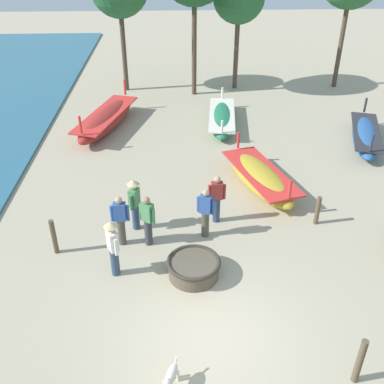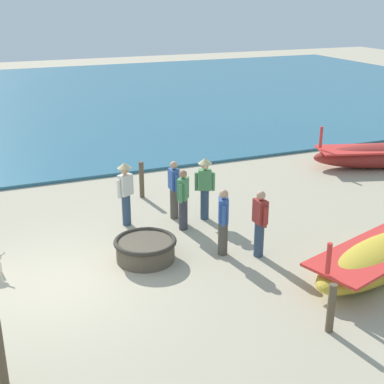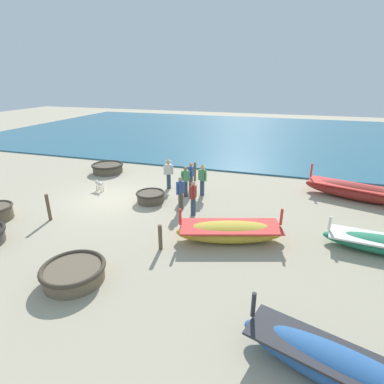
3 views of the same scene
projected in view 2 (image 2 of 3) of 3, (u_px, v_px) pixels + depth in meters
name	position (u px, v px, depth m)	size (l,w,h in m)	color
ground_plane	(55.00, 284.00, 10.95)	(80.00, 80.00, 0.00)	tan
sea	(70.00, 99.00, 29.94)	(28.00, 52.00, 0.10)	#2D667F
coracle_front_right	(145.00, 249.00, 11.88)	(1.40, 1.40, 0.50)	brown
long_boat_white_hull	(379.00, 258.00, 11.27)	(2.40, 4.19, 1.28)	gold
fisherman_crouching	(260.00, 222.00, 11.86)	(0.53, 0.23, 1.57)	#2D425B
fisherman_with_hat	(125.00, 190.00, 13.45)	(0.36, 0.48, 1.67)	#2D425B
fisherman_standing_left	(223.00, 220.00, 11.94)	(0.49, 0.34, 1.57)	#4C473D
fisherman_by_coracle	(174.00, 188.00, 13.91)	(0.53, 0.22, 1.57)	#4C473D
fisherman_hauling	(183.00, 198.00, 13.24)	(0.44, 0.38, 1.57)	#383842
fisherman_standing_right	(205.00, 185.00, 13.82)	(0.36, 0.49, 1.67)	#2D425B
mooring_post_mid_beach	(142.00, 180.00, 15.46)	(0.14, 0.14, 1.08)	brown
mooring_post_shoreline	(0.00, 354.00, 7.92)	(0.14, 0.14, 1.17)	brown
mooring_post_inland	(331.00, 308.00, 9.27)	(0.14, 0.14, 0.94)	brown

